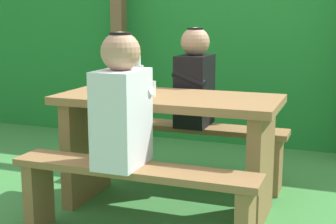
% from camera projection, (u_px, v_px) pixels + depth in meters
% --- Properties ---
extents(ground_plane, '(12.00, 12.00, 0.00)m').
position_uv_depth(ground_plane, '(168.00, 208.00, 3.23)').
color(ground_plane, '#3C823D').
extents(hedge_backdrop, '(6.40, 0.98, 1.86)m').
position_uv_depth(hedge_backdrop, '(243.00, 47.00, 5.13)').
color(hedge_backdrop, '#1F7A2D').
rests_on(hedge_backdrop, ground_plane).
extents(pergola_post_left, '(0.12, 0.12, 2.00)m').
position_uv_depth(pergola_post_left, '(119.00, 42.00, 4.85)').
color(pergola_post_left, brown).
rests_on(pergola_post_left, ground_plane).
extents(picnic_table, '(1.40, 0.64, 0.75)m').
position_uv_depth(picnic_table, '(168.00, 133.00, 3.13)').
color(picnic_table, olive).
rests_on(picnic_table, ground_plane).
extents(bench_near, '(1.40, 0.24, 0.45)m').
position_uv_depth(bench_near, '(134.00, 188.00, 2.67)').
color(bench_near, olive).
rests_on(bench_near, ground_plane).
extents(bench_far, '(1.40, 0.24, 0.45)m').
position_uv_depth(bench_far, '(193.00, 142.00, 3.67)').
color(bench_far, olive).
rests_on(bench_far, ground_plane).
extents(person_white_shirt, '(0.25, 0.35, 0.72)m').
position_uv_depth(person_white_shirt, '(122.00, 105.00, 2.61)').
color(person_white_shirt, silver).
rests_on(person_white_shirt, bench_near).
extents(person_black_coat, '(0.25, 0.35, 0.72)m').
position_uv_depth(person_black_coat, '(195.00, 81.00, 3.57)').
color(person_black_coat, black).
rests_on(person_black_coat, bench_far).
extents(drinking_glass, '(0.07, 0.07, 0.10)m').
position_uv_depth(drinking_glass, '(151.00, 89.00, 3.04)').
color(drinking_glass, silver).
rests_on(drinking_glass, picnic_table).
extents(bottle_left, '(0.07, 0.07, 0.24)m').
position_uv_depth(bottle_left, '(139.00, 77.00, 3.20)').
color(bottle_left, silver).
rests_on(bottle_left, picnic_table).
extents(cell_phone, '(0.10, 0.15, 0.01)m').
position_uv_depth(cell_phone, '(130.00, 95.00, 3.09)').
color(cell_phone, black).
rests_on(cell_phone, picnic_table).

